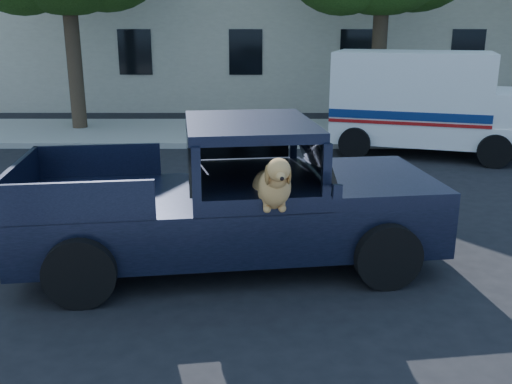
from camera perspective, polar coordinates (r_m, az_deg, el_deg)
ground at (r=8.42m, az=-9.66°, el=-6.13°), size 120.00×120.00×0.00m
far_sidewalk at (r=17.20m, az=-4.63°, el=5.99°), size 60.00×4.00×0.15m
lane_stripes at (r=11.52m, az=3.01°, el=0.37°), size 21.60×0.14×0.01m
pickup_truck at (r=7.82m, az=-3.19°, el=-2.47°), size 5.76×3.07×1.98m
mail_truck at (r=15.05m, az=16.34°, el=7.86°), size 5.05×3.43×2.54m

